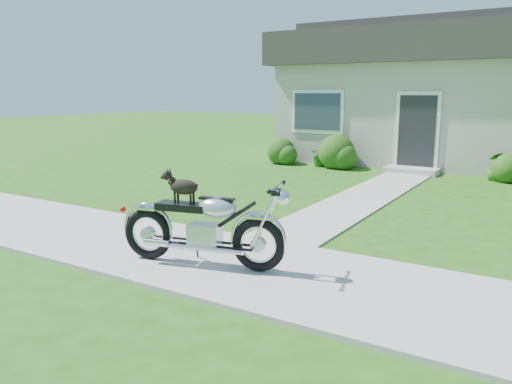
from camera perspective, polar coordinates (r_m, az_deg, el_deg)
ground at (r=5.83m, az=10.42°, el=-10.77°), size 80.00×80.00×0.00m
sidewalk at (r=5.82m, az=10.43°, el=-10.59°), size 24.00×2.20×0.04m
walkway at (r=10.84m, az=12.56°, el=-0.44°), size 1.20×8.00×0.03m
house at (r=17.17m, az=25.50°, el=10.18°), size 12.60×7.03×4.50m
shrub_row at (r=13.88m, az=21.41°, el=3.21°), size 11.20×1.06×1.06m
potted_plant_left at (r=15.03m, az=7.25°, el=4.23°), size 0.76×0.80×0.69m
potted_plant_right at (r=13.80m, az=25.71°, el=2.64°), size 0.56×0.56×0.72m
motorcycle_with_dog at (r=6.22m, az=-5.98°, el=-3.83°), size 2.19×0.82×1.17m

